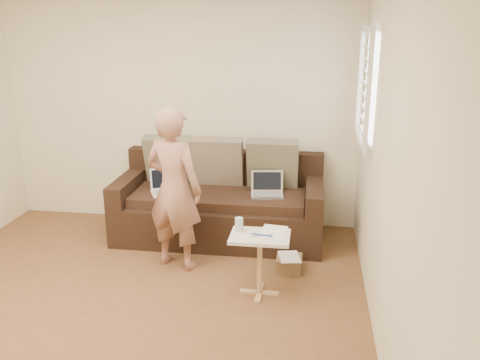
{
  "coord_description": "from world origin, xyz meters",
  "views": [
    {
      "loc": [
        1.47,
        -3.31,
        2.26
      ],
      "look_at": [
        0.8,
        1.4,
        0.78
      ],
      "focal_mm": 38.19,
      "sensor_mm": 36.0,
      "label": 1
    }
  ],
  "objects_px": {
    "sofa": "(219,200)",
    "laptop_white": "(168,193)",
    "person": "(174,189)",
    "laptop_silver": "(267,196)",
    "striped_box": "(289,264)",
    "side_table": "(260,265)",
    "drinking_glass": "(239,225)"
  },
  "relations": [
    {
      "from": "striped_box",
      "to": "person",
      "type": "bearing_deg",
      "value": -179.05
    },
    {
      "from": "person",
      "to": "drinking_glass",
      "type": "bearing_deg",
      "value": 167.95
    },
    {
      "from": "laptop_silver",
      "to": "sofa",
      "type": "bearing_deg",
      "value": 164.83
    },
    {
      "from": "person",
      "to": "striped_box",
      "type": "height_order",
      "value": "person"
    },
    {
      "from": "laptop_white",
      "to": "striped_box",
      "type": "relative_size",
      "value": 1.45
    },
    {
      "from": "sofa",
      "to": "laptop_white",
      "type": "xyz_separation_m",
      "value": [
        -0.53,
        -0.13,
        0.1
      ]
    },
    {
      "from": "person",
      "to": "sofa",
      "type": "bearing_deg",
      "value": -94.43
    },
    {
      "from": "laptop_silver",
      "to": "side_table",
      "type": "xyz_separation_m",
      "value": [
        0.04,
        -1.09,
        -0.24
      ]
    },
    {
      "from": "striped_box",
      "to": "laptop_silver",
      "type": "bearing_deg",
      "value": 113.04
    },
    {
      "from": "laptop_silver",
      "to": "striped_box",
      "type": "bearing_deg",
      "value": -74.81
    },
    {
      "from": "sofa",
      "to": "side_table",
      "type": "xyz_separation_m",
      "value": [
        0.56,
        -1.16,
        -0.15
      ]
    },
    {
      "from": "sofa",
      "to": "person",
      "type": "height_order",
      "value": "person"
    },
    {
      "from": "laptop_silver",
      "to": "person",
      "type": "distance_m",
      "value": 1.08
    },
    {
      "from": "laptop_silver",
      "to": "drinking_glass",
      "type": "relative_size",
      "value": 2.8
    },
    {
      "from": "sofa",
      "to": "drinking_glass",
      "type": "xyz_separation_m",
      "value": [
        0.37,
        -1.1,
        0.19
      ]
    },
    {
      "from": "laptop_white",
      "to": "person",
      "type": "height_order",
      "value": "person"
    },
    {
      "from": "striped_box",
      "to": "drinking_glass",
      "type": "bearing_deg",
      "value": -137.01
    },
    {
      "from": "person",
      "to": "side_table",
      "type": "distance_m",
      "value": 1.08
    },
    {
      "from": "sofa",
      "to": "person",
      "type": "xyz_separation_m",
      "value": [
        -0.29,
        -0.73,
        0.35
      ]
    },
    {
      "from": "sofa",
      "to": "person",
      "type": "relative_size",
      "value": 1.42
    },
    {
      "from": "laptop_silver",
      "to": "side_table",
      "type": "bearing_deg",
      "value": -95.91
    },
    {
      "from": "laptop_white",
      "to": "person",
      "type": "xyz_separation_m",
      "value": [
        0.24,
        -0.6,
        0.26
      ]
    },
    {
      "from": "laptop_white",
      "to": "person",
      "type": "relative_size",
      "value": 0.22
    },
    {
      "from": "laptop_silver",
      "to": "striped_box",
      "type": "xyz_separation_m",
      "value": [
        0.27,
        -0.64,
        -0.44
      ]
    },
    {
      "from": "person",
      "to": "side_table",
      "type": "relative_size",
      "value": 2.82
    },
    {
      "from": "laptop_white",
      "to": "striped_box",
      "type": "xyz_separation_m",
      "value": [
        1.32,
        -0.58,
        -0.44
      ]
    },
    {
      "from": "sofa",
      "to": "laptop_silver",
      "type": "distance_m",
      "value": 0.53
    },
    {
      "from": "laptop_silver",
      "to": "side_table",
      "type": "distance_m",
      "value": 1.12
    },
    {
      "from": "side_table",
      "to": "striped_box",
      "type": "bearing_deg",
      "value": 62.49
    },
    {
      "from": "side_table",
      "to": "striped_box",
      "type": "height_order",
      "value": "side_table"
    },
    {
      "from": "side_table",
      "to": "drinking_glass",
      "type": "distance_m",
      "value": 0.39
    },
    {
      "from": "sofa",
      "to": "side_table",
      "type": "height_order",
      "value": "sofa"
    }
  ]
}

